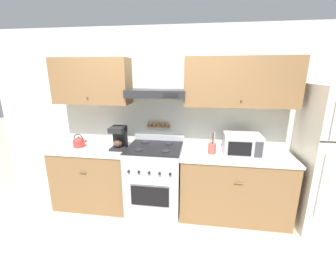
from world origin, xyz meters
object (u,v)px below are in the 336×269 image
object	(u,v)px
tea_kettle	(79,142)
microwave	(242,145)
refrigerator	(332,159)
coffee_maker	(119,137)
stove_range	(155,178)
utensil_crock	(212,148)

from	to	relation	value
tea_kettle	microwave	world-z (taller)	microwave
microwave	refrigerator	bearing A→B (deg)	-1.90
tea_kettle	microwave	xyz separation A→B (m)	(2.27, 0.02, 0.06)
tea_kettle	microwave	distance (m)	2.27
refrigerator	microwave	size ratio (longest dim) A/B	3.87
coffee_maker	microwave	xyz separation A→B (m)	(1.67, -0.02, -0.02)
stove_range	microwave	world-z (taller)	microwave
refrigerator	coffee_maker	bearing A→B (deg)	178.94
coffee_maker	utensil_crock	size ratio (longest dim) A/B	1.09
refrigerator	utensil_crock	world-z (taller)	refrigerator
stove_range	microwave	distance (m)	1.28
coffee_maker	tea_kettle	bearing A→B (deg)	-176.80
coffee_maker	utensil_crock	xyz separation A→B (m)	(1.29, -0.03, -0.08)
stove_range	tea_kettle	distance (m)	1.22
coffee_maker	utensil_crock	bearing A→B (deg)	-1.47
refrigerator	microwave	xyz separation A→B (m)	(-1.07, 0.04, 0.13)
refrigerator	coffee_maker	size ratio (longest dim) A/B	5.70
utensil_crock	tea_kettle	bearing A→B (deg)	-180.00
coffee_maker	microwave	bearing A→B (deg)	-0.53
stove_range	coffee_maker	xyz separation A→B (m)	(-0.52, 0.04, 0.58)
stove_range	coffee_maker	distance (m)	0.78
coffee_maker	microwave	distance (m)	1.67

